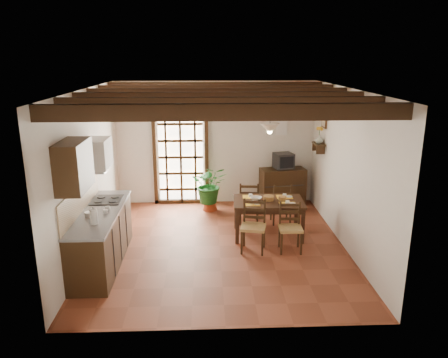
{
  "coord_description": "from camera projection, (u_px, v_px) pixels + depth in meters",
  "views": [
    {
      "loc": [
        -0.22,
        -7.29,
        3.34
      ],
      "look_at": [
        0.1,
        0.4,
        1.15
      ],
      "focal_mm": 35.0,
      "sensor_mm": 36.0,
      "label": 1
    }
  ],
  "objects": [
    {
      "name": "french_door",
      "position": [
        181.0,
        154.0,
        9.93
      ],
      "size": [
        1.26,
        0.11,
        2.32
      ],
      "color": "white",
      "rests_on": "ground_plane"
    },
    {
      "name": "upper_cabinet",
      "position": [
        74.0,
        166.0,
        6.09
      ],
      "size": [
        0.35,
        0.8,
        0.7
      ],
      "primitive_type": "cube",
      "color": "black",
      "rests_on": "room_shell"
    },
    {
      "name": "range_hood",
      "position": [
        97.0,
        154.0,
        7.33
      ],
      "size": [
        0.38,
        0.6,
        0.54
      ],
      "color": "white",
      "rests_on": "room_shell"
    },
    {
      "name": "framed_picture",
      "position": [
        324.0,
        120.0,
        9.0
      ],
      "size": [
        0.03,
        0.32,
        0.32
      ],
      "color": "brown",
      "rests_on": "room_shell"
    },
    {
      "name": "shelf_vase",
      "position": [
        319.0,
        139.0,
        9.1
      ],
      "size": [
        0.15,
        0.15,
        0.15
      ],
      "primitive_type": "imported",
      "color": "#B2BFB2",
      "rests_on": "wall_shelf"
    },
    {
      "name": "sideboard",
      "position": [
        282.0,
        187.0,
        10.02
      ],
      "size": [
        1.06,
        0.6,
        0.86
      ],
      "primitive_type": "cube",
      "rotation": [
        0.0,
        0.0,
        0.15
      ],
      "color": "black",
      "rests_on": "ground_plane"
    },
    {
      "name": "crt_tv",
      "position": [
        283.0,
        161.0,
        9.84
      ],
      "size": [
        0.48,
        0.46,
        0.34
      ],
      "rotation": [
        0.0,
        0.0,
        0.25
      ],
      "color": "black",
      "rests_on": "sideboard"
    },
    {
      "name": "fuse_box",
      "position": [
        282.0,
        128.0,
        9.9
      ],
      "size": [
        0.25,
        0.03,
        0.32
      ],
      "primitive_type": "cube",
      "color": "white",
      "rests_on": "room_shell"
    },
    {
      "name": "counter_items",
      "position": [
        100.0,
        207.0,
        7.1
      ],
      "size": [
        0.5,
        1.43,
        0.25
      ],
      "color": "black",
      "rests_on": "kitchen_counter"
    },
    {
      "name": "chair_near_left",
      "position": [
        253.0,
        235.0,
        7.67
      ],
      "size": [
        0.49,
        0.48,
        0.91
      ],
      "rotation": [
        0.0,
        0.0,
        -0.21
      ],
      "color": "#AD864A",
      "rests_on": "ground_plane"
    },
    {
      "name": "shelf_flowers",
      "position": [
        320.0,
        129.0,
        9.05
      ],
      "size": [
        0.14,
        0.14,
        0.36
      ],
      "color": "yellow",
      "rests_on": "shelf_vase"
    },
    {
      "name": "kitchen_counter",
      "position": [
        101.0,
        237.0,
        7.15
      ],
      "size": [
        0.64,
        2.25,
        1.38
      ],
      "color": "black",
      "rests_on": "ground_plane"
    },
    {
      "name": "wall_shelf",
      "position": [
        319.0,
        146.0,
        9.14
      ],
      "size": [
        0.2,
        0.42,
        0.2
      ],
      "color": "black",
      "rests_on": "room_shell"
    },
    {
      "name": "chair_far_right",
      "position": [
        281.0,
        210.0,
        8.96
      ],
      "size": [
        0.41,
        0.39,
        0.86
      ],
      "rotation": [
        0.0,
        0.0,
        3.18
      ],
      "color": "#AD864A",
      "rests_on": "ground_plane"
    },
    {
      "name": "plant_pot",
      "position": [
        210.0,
        206.0,
        9.72
      ],
      "size": [
        0.33,
        0.33,
        0.2
      ],
      "primitive_type": "cone",
      "color": "maroon",
      "rests_on": "ground_plane"
    },
    {
      "name": "dining_table",
      "position": [
        268.0,
        205.0,
        8.22
      ],
      "size": [
        1.34,
        0.89,
        0.71
      ],
      "rotation": [
        0.0,
        0.0,
        -0.04
      ],
      "color": "black",
      "rests_on": "ground_plane"
    },
    {
      "name": "table_bowl",
      "position": [
        256.0,
        198.0,
        8.23
      ],
      "size": [
        0.27,
        0.27,
        0.05
      ],
      "primitive_type": "imported",
      "rotation": [
        0.0,
        0.0,
        -0.29
      ],
      "color": "white",
      "rests_on": "dining_table"
    },
    {
      "name": "table_setting",
      "position": [
        269.0,
        201.0,
        8.2
      ],
      "size": [
        0.95,
        0.63,
        0.09
      ],
      "rotation": [
        0.0,
        0.0,
        -0.04
      ],
      "color": "yellow",
      "rests_on": "dining_table"
    },
    {
      "name": "chair_far_left",
      "position": [
        249.0,
        210.0,
        8.96
      ],
      "size": [
        0.44,
        0.42,
        0.88
      ],
      "rotation": [
        0.0,
        0.0,
        3.05
      ],
      "color": "#AD864A",
      "rests_on": "ground_plane"
    },
    {
      "name": "pendant_lamp",
      "position": [
        270.0,
        127.0,
        7.92
      ],
      "size": [
        0.36,
        0.36,
        0.84
      ],
      "color": "black",
      "rests_on": "room_shell"
    },
    {
      "name": "potted_plant",
      "position": [
        210.0,
        186.0,
        9.59
      ],
      "size": [
        1.99,
        1.71,
        2.21
      ],
      "primitive_type": "imported",
      "rotation": [
        0.0,
        0.0,
        -0.01
      ],
      "color": "#144C19",
      "rests_on": "ground_plane"
    },
    {
      "name": "ceiling_beams",
      "position": [
        219.0,
        96.0,
        7.2
      ],
      "size": [
        4.5,
        4.34,
        0.2
      ],
      "color": "black",
      "rests_on": "room_shell"
    },
    {
      "name": "ground_plane",
      "position": [
        219.0,
        246.0,
        7.93
      ],
      "size": [
        5.0,
        5.0,
        0.0
      ],
      "primitive_type": "plane",
      "color": "brown"
    },
    {
      "name": "chair_near_right",
      "position": [
        290.0,
        236.0,
        7.67
      ],
      "size": [
        0.41,
        0.39,
        0.86
      ],
      "rotation": [
        0.0,
        0.0,
        -0.04
      ],
      "color": "#AD864A",
      "rests_on": "ground_plane"
    },
    {
      "name": "room_shell",
      "position": [
        219.0,
        148.0,
        7.43
      ],
      "size": [
        4.52,
        5.02,
        2.81
      ],
      "color": "silver",
      "rests_on": "ground_plane"
    }
  ]
}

